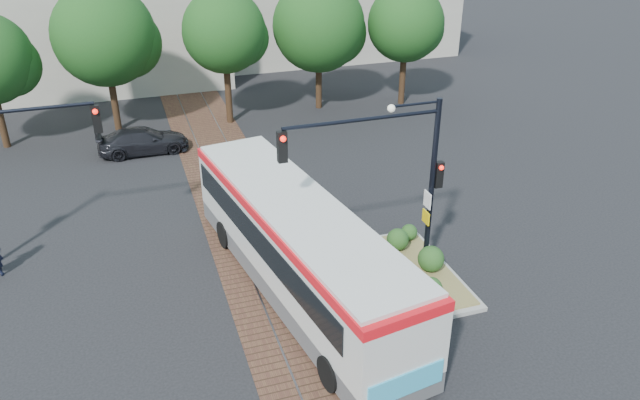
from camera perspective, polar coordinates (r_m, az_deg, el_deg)
The scene contains 8 objects.
ground at distance 21.31m, azimuth -3.92°, elevation -7.56°, with size 120.00×120.00×0.00m, color black.
trackbed at distance 24.62m, azimuth -6.30°, elevation -2.46°, with size 3.60×40.00×0.02m.
tree_row at distance 34.63m, azimuth -9.37°, elevation 14.78°, with size 26.40×5.60×7.67m.
warehouses at distance 46.65m, azimuth -14.18°, elevation 16.23°, with size 40.00×13.00×8.00m.
city_bus at distance 19.92m, azimuth -2.02°, elevation -4.01°, with size 4.49×12.39×3.25m.
traffic_island at distance 21.89m, azimuth 9.02°, elevation -5.79°, with size 2.20×5.20×1.13m.
signal_pole_main at distance 19.75m, azimuth 7.22°, elevation 3.17°, with size 5.49×0.46×6.00m.
parked_car at distance 32.16m, azimuth -15.87°, elevation 5.24°, with size 1.78×4.37×1.27m, color black.
Camera 1 is at (-4.11, -17.01, 12.17)m, focal length 35.00 mm.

